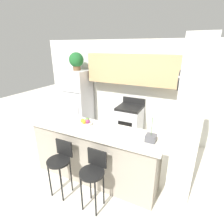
{
  "coord_description": "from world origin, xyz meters",
  "views": [
    {
      "loc": [
        1.48,
        -2.31,
        2.39
      ],
      "look_at": [
        0.0,
        0.73,
        1.1
      ],
      "focal_mm": 28.0,
      "sensor_mm": 36.0,
      "label": 1
    }
  ],
  "objects_px": {
    "potted_plant_on_fridge": "(76,60)",
    "fruit_bowl": "(86,122)",
    "bar_stool_left": "(60,161)",
    "bar_stool_right": "(93,172)",
    "refrigerator": "(79,100)",
    "trash_bin": "(91,128)",
    "orchid_vase": "(151,135)",
    "stove_range": "(129,122)"
  },
  "relations": [
    {
      "from": "refrigerator",
      "to": "potted_plant_on_fridge",
      "type": "xyz_separation_m",
      "value": [
        -0.0,
        0.0,
        1.14
      ]
    },
    {
      "from": "stove_range",
      "to": "fruit_bowl",
      "type": "distance_m",
      "value": 1.82
    },
    {
      "from": "orchid_vase",
      "to": "fruit_bowl",
      "type": "relative_size",
      "value": 1.92
    },
    {
      "from": "bar_stool_right",
      "to": "trash_bin",
      "type": "xyz_separation_m",
      "value": [
        -1.36,
        2.05,
        -0.45
      ]
    },
    {
      "from": "stove_range",
      "to": "bar_stool_right",
      "type": "bearing_deg",
      "value": -82.75
    },
    {
      "from": "fruit_bowl",
      "to": "bar_stool_right",
      "type": "bearing_deg",
      "value": -49.62
    },
    {
      "from": "bar_stool_left",
      "to": "trash_bin",
      "type": "relative_size",
      "value": 2.51
    },
    {
      "from": "orchid_vase",
      "to": "trash_bin",
      "type": "relative_size",
      "value": 1.2
    },
    {
      "from": "bar_stool_left",
      "to": "trash_bin",
      "type": "xyz_separation_m",
      "value": [
        -0.73,
        2.05,
        -0.45
      ]
    },
    {
      "from": "bar_stool_right",
      "to": "potted_plant_on_fridge",
      "type": "distance_m",
      "value": 3.26
    },
    {
      "from": "bar_stool_left",
      "to": "trash_bin",
      "type": "distance_m",
      "value": 2.22
    },
    {
      "from": "fruit_bowl",
      "to": "potted_plant_on_fridge",
      "type": "bearing_deg",
      "value": 129.35
    },
    {
      "from": "orchid_vase",
      "to": "trash_bin",
      "type": "distance_m",
      "value": 2.71
    },
    {
      "from": "stove_range",
      "to": "orchid_vase",
      "type": "relative_size",
      "value": 2.35
    },
    {
      "from": "bar_stool_right",
      "to": "potted_plant_on_fridge",
      "type": "xyz_separation_m",
      "value": [
        -1.89,
        2.28,
        1.38
      ]
    },
    {
      "from": "stove_range",
      "to": "fruit_bowl",
      "type": "xyz_separation_m",
      "value": [
        -0.22,
        -1.7,
        0.64
      ]
    },
    {
      "from": "stove_range",
      "to": "bar_stool_right",
      "type": "relative_size",
      "value": 1.12
    },
    {
      "from": "potted_plant_on_fridge",
      "to": "trash_bin",
      "type": "relative_size",
      "value": 1.27
    },
    {
      "from": "refrigerator",
      "to": "bar_stool_left",
      "type": "relative_size",
      "value": 1.83
    },
    {
      "from": "fruit_bowl",
      "to": "trash_bin",
      "type": "distance_m",
      "value": 1.89
    },
    {
      "from": "bar_stool_left",
      "to": "potted_plant_on_fridge",
      "type": "relative_size",
      "value": 1.98
    },
    {
      "from": "bar_stool_right",
      "to": "trash_bin",
      "type": "distance_m",
      "value": 2.5
    },
    {
      "from": "stove_range",
      "to": "bar_stool_left",
      "type": "xyz_separation_m",
      "value": [
        -0.34,
        -2.3,
        0.18
      ]
    },
    {
      "from": "stove_range",
      "to": "bar_stool_right",
      "type": "xyz_separation_m",
      "value": [
        0.29,
        -2.3,
        0.18
      ]
    },
    {
      "from": "potted_plant_on_fridge",
      "to": "trash_bin",
      "type": "xyz_separation_m",
      "value": [
        0.53,
        -0.23,
        -1.82
      ]
    },
    {
      "from": "bar_stool_left",
      "to": "stove_range",
      "type": "bearing_deg",
      "value": 81.72
    },
    {
      "from": "refrigerator",
      "to": "trash_bin",
      "type": "relative_size",
      "value": 4.6
    },
    {
      "from": "orchid_vase",
      "to": "potted_plant_on_fridge",
      "type": "bearing_deg",
      "value": 146.1
    },
    {
      "from": "bar_stool_right",
      "to": "stove_range",
      "type": "bearing_deg",
      "value": 97.25
    },
    {
      "from": "fruit_bowl",
      "to": "trash_bin",
      "type": "bearing_deg",
      "value": 120.23
    },
    {
      "from": "bar_stool_left",
      "to": "orchid_vase",
      "type": "xyz_separation_m",
      "value": [
        1.31,
        0.55,
        0.51
      ]
    },
    {
      "from": "refrigerator",
      "to": "orchid_vase",
      "type": "distance_m",
      "value": 3.11
    },
    {
      "from": "stove_range",
      "to": "orchid_vase",
      "type": "distance_m",
      "value": 2.12
    },
    {
      "from": "stove_range",
      "to": "refrigerator",
      "type": "bearing_deg",
      "value": -179.02
    },
    {
      "from": "refrigerator",
      "to": "bar_stool_right",
      "type": "distance_m",
      "value": 2.97
    },
    {
      "from": "stove_range",
      "to": "bar_stool_left",
      "type": "bearing_deg",
      "value": -98.28
    },
    {
      "from": "bar_stool_left",
      "to": "bar_stool_right",
      "type": "bearing_deg",
      "value": 0.0
    },
    {
      "from": "fruit_bowl",
      "to": "trash_bin",
      "type": "relative_size",
      "value": 0.62
    },
    {
      "from": "potted_plant_on_fridge",
      "to": "fruit_bowl",
      "type": "height_order",
      "value": "potted_plant_on_fridge"
    },
    {
      "from": "bar_stool_right",
      "to": "potted_plant_on_fridge",
      "type": "relative_size",
      "value": 1.98
    },
    {
      "from": "refrigerator",
      "to": "potted_plant_on_fridge",
      "type": "bearing_deg",
      "value": 115.56
    },
    {
      "from": "trash_bin",
      "to": "bar_stool_left",
      "type": "bearing_deg",
      "value": -70.45
    }
  ]
}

